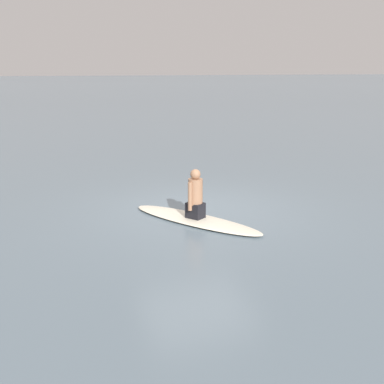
# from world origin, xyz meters

# --- Properties ---
(ground_plane) EXTENTS (400.00, 400.00, 0.00)m
(ground_plane) POSITION_xyz_m (0.00, 0.00, 0.00)
(ground_plane) COLOR slate
(surfboard) EXTENTS (2.99, 2.23, 0.08)m
(surfboard) POSITION_xyz_m (-0.70, 0.32, 0.04)
(surfboard) COLOR silver
(surfboard) RESTS_ON ground
(person_paddler) EXTENTS (0.41, 0.40, 0.98)m
(person_paddler) POSITION_xyz_m (-0.70, 0.32, 0.53)
(person_paddler) COLOR black
(person_paddler) RESTS_ON surfboard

